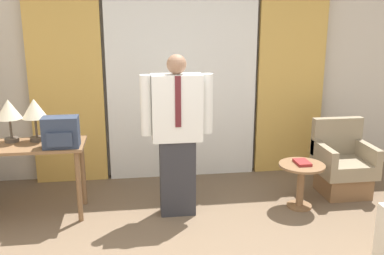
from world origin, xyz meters
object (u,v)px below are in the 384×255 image
Objects in this scene: backpack at (61,132)px; person at (177,131)px; armchair at (342,166)px; desk at (23,156)px; side_table at (301,178)px; table_lamp_right at (34,110)px; book at (302,162)px; table_lamp_left at (9,111)px.

person reaches higher than backpack.
backpack is 3.12m from armchair.
desk is 2.86m from side_table.
side_table is at bearing -6.70° from table_lamp_right.
desk reaches higher than book.
person is (1.12, -0.02, -0.03)m from backpack.
side_table is at bearing -4.07° from desk.
book is (2.97, -0.31, -0.58)m from table_lamp_left.
backpack is at bearing 178.86° from book.
person is 7.90× the size of book.
table_lamp_left is 0.25m from table_lamp_right.
table_lamp_right is 0.51× the size of armchair.
armchair is 4.06× the size of book.
table_lamp_right is at bearing 173.30° from side_table.
armchair is (1.93, 0.27, -0.56)m from person.
table_lamp_left is at bearing 153.98° from backpack.
side_table is (2.96, -0.32, -0.75)m from table_lamp_left.
side_table is 2.34× the size of book.
table_lamp_left is 1.00× the size of table_lamp_right.
person is at bearing -172.14° from armchair.
backpack is at bearing 179.10° from person.
desk is 0.51m from backpack.
armchair is at bearing 4.66° from backpack.
book is (2.72, -0.31, -0.58)m from table_lamp_right.
table_lamp_left is at bearing 173.85° from side_table.
table_lamp_right is at bearing 0.00° from table_lamp_left.
person is (1.65, -0.28, -0.20)m from table_lamp_left.
armchair reaches higher than book.
table_lamp_right is (0.25, 0.00, 0.00)m from table_lamp_left.
armchair is 0.71m from book.
book is at bearing -1.34° from person.
desk is 0.47m from table_lamp_left.
desk is at bearing 175.93° from side_table.
book is at bearing 64.06° from side_table.
table_lamp_right is 0.89× the size of side_table.
desk is at bearing 174.08° from person.
desk is 0.47m from table_lamp_right.
desk is at bearing -43.61° from table_lamp_left.
person is (1.53, -0.16, 0.24)m from desk.
desk is 5.80× the size of book.
armchair is 1.74× the size of side_table.
table_lamp_left is 0.61m from backpack.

